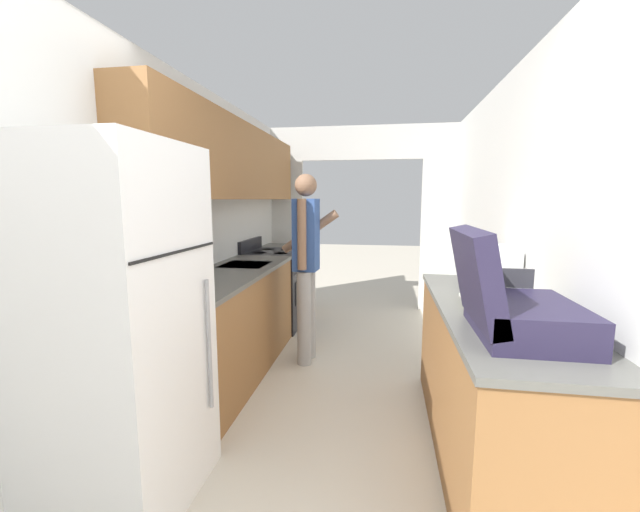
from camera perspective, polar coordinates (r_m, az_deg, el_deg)
name	(u,v)px	position (r m, az deg, el deg)	size (l,w,h in m)	color
wall_left	(198,200)	(3.46, -17.30, 7.80)	(0.38, 6.69, 2.50)	silver
wall_right	(537,242)	(2.87, 28.97, 1.81)	(0.06, 6.69, 2.50)	silver
wall_far_with_doorway	(361,205)	(5.47, 5.94, 7.36)	(2.93, 0.06, 2.50)	silver
counter_left	(244,313)	(3.81, -11.02, -8.10)	(0.62, 3.27, 0.91)	brown
counter_right	(490,382)	(2.62, 23.49, -16.42)	(0.62, 1.93, 0.91)	brown
refrigerator	(119,330)	(2.17, -27.24, -9.56)	(0.69, 0.74, 1.78)	white
range_oven	(275,288)	(4.76, -6.62, -4.66)	(0.66, 0.74, 1.05)	black
person	(306,262)	(3.61, -2.02, -0.92)	(0.56, 0.39, 1.75)	#9E9E9E
suitcase	(508,303)	(1.97, 25.69, -6.22)	(0.52, 0.60, 0.48)	#231E38
microwave	(488,265)	(3.10, 23.30, -1.25)	(0.33, 0.45, 0.27)	white
book_stack	(480,296)	(2.56, 22.29, -5.36)	(0.21, 0.27, 0.07)	white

